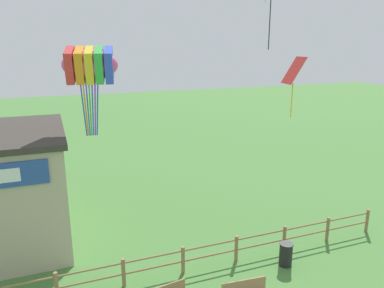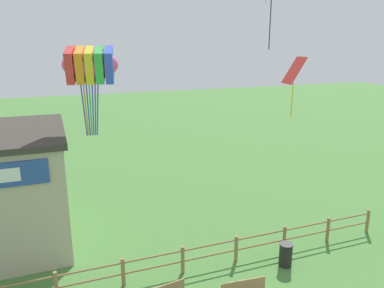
% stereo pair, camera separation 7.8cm
% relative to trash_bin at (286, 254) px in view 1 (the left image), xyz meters
% --- Properties ---
extents(wooden_fence, '(16.00, 0.14, 1.11)m').
position_rel_trash_bin_xyz_m(wooden_fence, '(-2.82, 0.96, 0.16)').
color(wooden_fence, olive).
rests_on(wooden_fence, ground_plane).
extents(trash_bin, '(0.55, 0.55, 0.95)m').
position_rel_trash_bin_xyz_m(trash_bin, '(0.00, 0.00, 0.00)').
color(trash_bin, black).
rests_on(trash_bin, ground_plane).
extents(kite_rainbow_parafoil, '(2.47, 1.88, 3.66)m').
position_rel_trash_bin_xyz_m(kite_rainbow_parafoil, '(-6.46, 4.94, 7.17)').
color(kite_rainbow_parafoil, '#E54C8C').
extents(kite_red_diamond, '(0.82, 1.03, 2.61)m').
position_rel_trash_bin_xyz_m(kite_red_diamond, '(1.73, 2.70, 6.74)').
color(kite_red_diamond, red).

